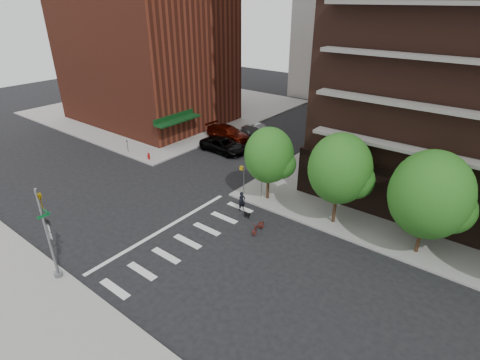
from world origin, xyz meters
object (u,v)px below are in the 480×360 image
Objects in this scene: parked_car_black at (223,145)px; dog_walker at (242,201)px; parked_car_silver at (259,130)px; traffic_signal at (50,242)px; fire_hydrant at (149,156)px; scooter at (258,227)px; parked_car_maroon at (228,133)px.

dog_walker is at bearing -131.07° from parked_car_black.
parked_car_black is 6.71m from parked_car_silver.
traffic_signal is 29.24m from parked_car_silver.
fire_hydrant is 0.13× the size of parked_car_black.
scooter is at bearing -150.70° from parked_car_silver.
parked_car_silver reaches higher than fire_hydrant.
traffic_signal reaches higher than dog_walker.
traffic_signal is 8.20× the size of fire_hydrant.
dog_walker is (13.90, -2.06, 0.26)m from fire_hydrant.
scooter is 1.04× the size of dog_walker.
parked_car_silver is at bearing 100.65° from traffic_signal.
parked_car_maroon is at bearing 130.13° from scooter.
dog_walker reaches higher than fire_hydrant.
dog_walker is at bearing 143.21° from scooter.
parked_car_maroon reaches higher than parked_car_black.
parked_car_silver is at bearing 119.41° from scooter.
fire_hydrant is 0.17× the size of parked_car_silver.
parked_car_black is 1.28× the size of parked_car_silver.
scooter is (12.18, -10.43, -0.32)m from parked_car_black.
parked_car_black is 16.04m from scooter.
parked_car_maroon is 3.98m from parked_car_silver.
parked_car_black reaches higher than fire_hydrant.
fire_hydrant is at bearing 105.75° from dog_walker.
fire_hydrant is at bearing 123.26° from traffic_signal.
traffic_signal reaches higher than parked_car_black.
traffic_signal reaches higher than parked_car_silver.
fire_hydrant is at bearing 147.62° from parked_car_black.
parked_car_black reaches higher than scooter.
traffic_signal is at bearing -161.25° from parked_car_maroon.
parked_car_black is 12.78m from dog_walker.
traffic_signal is 13.53m from scooter.
parked_car_maroon is at bearing 76.14° from fire_hydrant.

